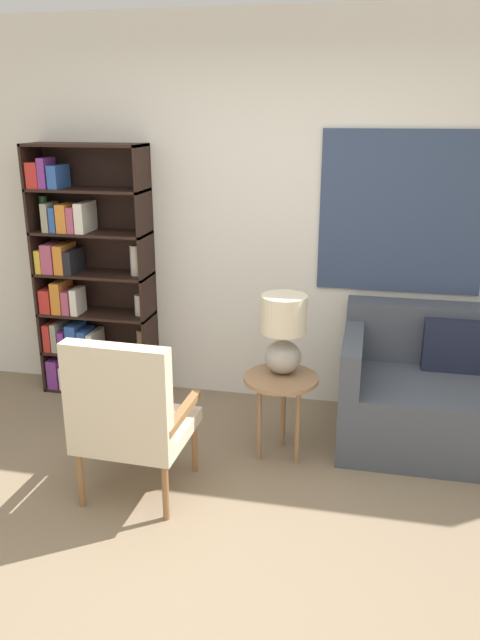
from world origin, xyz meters
name	(u,v)px	position (x,y,z in m)	size (l,w,h in m)	color
ground_plane	(200,577)	(0.00, 0.00, 0.00)	(14.00, 14.00, 0.00)	#847056
wall_back	(282,219)	(0.06, 2.03, 1.35)	(6.40, 0.08, 2.70)	white
bookshelf	(82,277)	(-1.40, 1.85, 0.89)	(0.85, 0.30, 1.85)	black
armchair	(128,413)	(-0.53, 0.52, 0.53)	(0.60, 0.59, 0.96)	olive
side_table	(281,387)	(0.20, 1.15, 0.47)	(0.45, 0.45, 0.54)	#99704C
table_lamp	(284,330)	(0.20, 1.22, 0.82)	(0.28, 0.28, 0.49)	#A59E93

